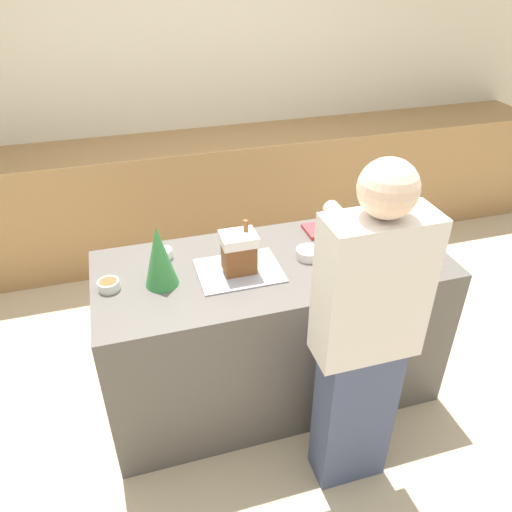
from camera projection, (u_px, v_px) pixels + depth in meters
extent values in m
plane|color=#C6B28E|center=(271.00, 385.00, 3.06)|extent=(12.00, 12.00, 0.00)
cube|color=beige|center=(194.00, 85.00, 4.05)|extent=(8.00, 0.05, 2.60)
cube|color=#9E7547|center=(207.00, 194.00, 4.23)|extent=(6.00, 0.60, 0.96)
cube|color=#514C47|center=(272.00, 329.00, 2.81)|extent=(1.83, 0.77, 0.90)
cube|color=#9E9EA8|center=(239.00, 271.00, 2.51)|extent=(0.42, 0.32, 0.01)
cube|color=brown|center=(239.00, 257.00, 2.46)|extent=(0.16, 0.13, 0.15)
cube|color=white|center=(239.00, 239.00, 2.41)|extent=(0.17, 0.14, 0.05)
cylinder|color=brown|center=(246.00, 226.00, 2.40)|extent=(0.02, 0.02, 0.06)
cone|color=#33843D|center=(159.00, 256.00, 2.33)|extent=(0.16, 0.16, 0.32)
cylinder|color=white|center=(387.00, 232.00, 2.79)|extent=(0.11, 0.11, 0.05)
cylinder|color=red|center=(387.00, 229.00, 2.78)|extent=(0.09, 0.09, 0.01)
cylinder|color=silver|center=(109.00, 285.00, 2.37)|extent=(0.10, 0.10, 0.05)
cylinder|color=brown|center=(108.00, 282.00, 2.36)|extent=(0.08, 0.08, 0.01)
cylinder|color=white|center=(164.00, 254.00, 2.60)|extent=(0.09, 0.09, 0.05)
cylinder|color=#4770DB|center=(163.00, 251.00, 2.59)|extent=(0.08, 0.08, 0.01)
cylinder|color=silver|center=(309.00, 254.00, 2.60)|extent=(0.13, 0.13, 0.05)
cylinder|color=green|center=(309.00, 251.00, 2.59)|extent=(0.11, 0.11, 0.01)
cube|color=#B23338|center=(323.00, 229.00, 2.85)|extent=(0.21, 0.16, 0.02)
cylinder|color=white|center=(330.00, 272.00, 2.41)|extent=(0.08, 0.08, 0.10)
cube|color=#424C6B|center=(353.00, 413.00, 2.37)|extent=(0.34, 0.19, 0.82)
cube|color=silver|center=(373.00, 289.00, 1.98)|extent=(0.44, 0.20, 0.65)
sphere|color=beige|center=(388.00, 189.00, 1.74)|extent=(0.22, 0.22, 0.22)
cylinder|color=beige|center=(352.00, 231.00, 2.08)|extent=(0.08, 0.44, 0.08)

